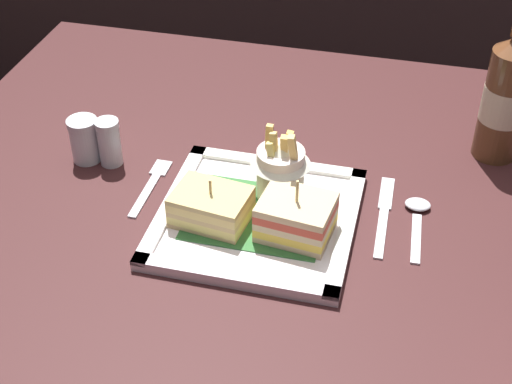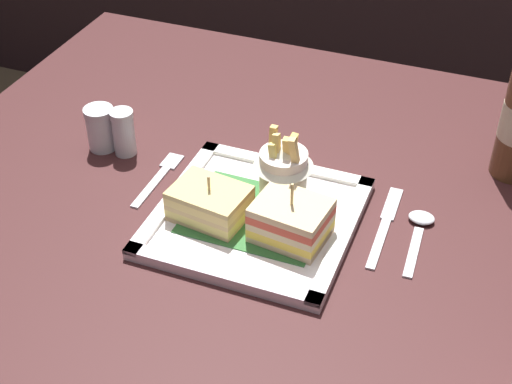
{
  "view_description": "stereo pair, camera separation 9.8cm",
  "coord_description": "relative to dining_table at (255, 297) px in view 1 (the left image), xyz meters",
  "views": [
    {
      "loc": [
        0.19,
        -0.76,
        1.4
      ],
      "look_at": [
        0.0,
        -0.01,
        0.79
      ],
      "focal_mm": 52.41,
      "sensor_mm": 36.0,
      "label": 1
    },
    {
      "loc": [
        0.28,
        -0.73,
        1.4
      ],
      "look_at": [
        0.0,
        -0.01,
        0.79
      ],
      "focal_mm": 52.41,
      "sensor_mm": 36.0,
      "label": 2
    }
  ],
  "objects": [
    {
      "name": "salt_shaker",
      "position": [
        -0.27,
        0.05,
        0.2
      ],
      "size": [
        0.04,
        0.04,
        0.07
      ],
      "color": "silver",
      "rests_on": "dining_table"
    },
    {
      "name": "sandwich_half_right",
      "position": [
        0.07,
        -0.05,
        0.21
      ],
      "size": [
        0.1,
        0.08,
        0.09
      ],
      "color": "#D9B488",
      "rests_on": "square_plate"
    },
    {
      "name": "sandwich_half_left",
      "position": [
        -0.05,
        -0.05,
        0.2
      ],
      "size": [
        0.11,
        0.08,
        0.07
      ],
      "color": "#D8B275",
      "rests_on": "square_plate"
    },
    {
      "name": "beer_bottle",
      "position": [
        0.32,
        0.21,
        0.27
      ],
      "size": [
        0.07,
        0.07,
        0.27
      ],
      "color": "brown",
      "rests_on": "dining_table"
    },
    {
      "name": "knife",
      "position": [
        0.17,
        0.03,
        0.17
      ],
      "size": [
        0.02,
        0.17,
        0.0
      ],
      "color": "silver",
      "rests_on": "dining_table"
    },
    {
      "name": "fries_cup",
      "position": [
        0.03,
        0.03,
        0.23
      ],
      "size": [
        0.08,
        0.08,
        0.11
      ],
      "color": "silver",
      "rests_on": "square_plate"
    },
    {
      "name": "dining_table",
      "position": [
        0.0,
        0.0,
        0.0
      ],
      "size": [
        1.03,
        0.95,
        0.75
      ],
      "color": "#3B1B1B",
      "rests_on": "ground_plane"
    },
    {
      "name": "fork",
      "position": [
        -0.16,
        0.02,
        0.17
      ],
      "size": [
        0.02,
        0.13,
        0.0
      ],
      "color": "silver",
      "rests_on": "dining_table"
    },
    {
      "name": "pepper_shaker",
      "position": [
        -0.23,
        0.05,
        0.2
      ],
      "size": [
        0.03,
        0.03,
        0.07
      ],
      "color": "silver",
      "rests_on": "dining_table"
    },
    {
      "name": "square_plate",
      "position": [
        0.01,
        -0.02,
        0.18
      ],
      "size": [
        0.26,
        0.26,
        0.02
      ],
      "color": "white",
      "rests_on": "dining_table"
    },
    {
      "name": "spoon",
      "position": [
        0.22,
        0.04,
        0.18
      ],
      "size": [
        0.04,
        0.13,
        0.01
      ],
      "color": "silver",
      "rests_on": "dining_table"
    }
  ]
}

